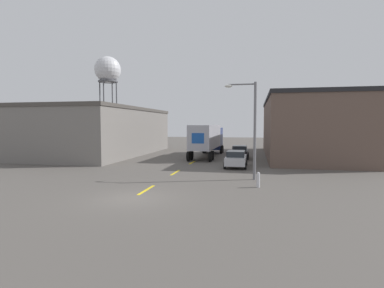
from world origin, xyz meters
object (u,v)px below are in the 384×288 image
Objects in this scene: semi_truck at (208,138)px; street_lamp at (251,123)px; parked_car_right_far at (240,152)px; water_tower at (108,71)px; parked_car_right_mid at (236,159)px; fire_hydrant at (258,180)px.

semi_truck is 1.75× the size of street_lamp.
parked_car_right_far is (4.10, -1.55, -1.58)m from semi_truck.
parked_car_right_mid is at bearing -49.04° from water_tower.
street_lamp is at bearing -83.90° from parked_car_right_far.
water_tower reaches higher than fire_hydrant.
parked_car_right_mid reaches higher than fire_hydrant.
water_tower is (-32.54, 37.48, 15.93)m from parked_car_right_mid.
parked_car_right_far is at bearing -19.87° from semi_truck.
water_tower is 60.08m from fire_hydrant.
fire_hydrant is (0.54, -2.74, -3.66)m from street_lamp.
semi_truck is 4.66m from parked_car_right_far.
parked_car_right_mid is 9.15m from fire_hydrant.
water_tower is (-32.54, 30.19, 15.93)m from parked_car_right_far.
parked_car_right_far is 13.96m from street_lamp.
semi_truck is at bearing 110.24° from street_lamp.
fire_hydrant is (34.52, -46.41, -16.24)m from water_tower.
semi_truck is 16.11m from street_lamp.
semi_truck is at bearing 114.89° from parked_car_right_mid.
street_lamp is (33.98, -43.67, -12.59)m from water_tower.
water_tower reaches higher than semi_truck.
water_tower reaches higher than parked_car_right_far.
parked_car_right_far is at bearing -42.86° from water_tower.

